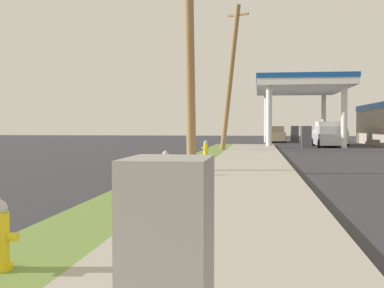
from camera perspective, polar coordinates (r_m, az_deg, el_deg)
fire_hydrant_second at (r=15.03m, az=-3.07°, el=-2.35°), size 0.42×0.38×0.74m
fire_hydrant_third at (r=25.52m, az=1.57°, el=-0.52°), size 0.42×0.37×0.74m
utility_pole_midground at (r=16.94m, az=-0.29°, el=12.05°), size 1.22×0.89×8.67m
utility_pole_background at (r=31.20m, az=4.43°, el=7.72°), size 1.84×0.99×8.94m
utility_cabinet at (r=3.05m, az=-2.74°, el=-14.72°), size 0.55×0.70×1.31m
gas_station_canopy at (r=43.80m, az=21.17°, el=3.05°), size 15.41×14.24×5.41m
car_silver_by_near_pump at (r=39.39m, az=15.33°, el=0.74°), size 2.03×4.54×1.57m
car_tan_by_far_pump at (r=49.55m, az=9.53°, el=1.05°), size 1.96×4.51×1.57m
truck_white_at_forecourt at (r=42.92m, az=15.51°, el=1.10°), size 2.29×5.46×1.97m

